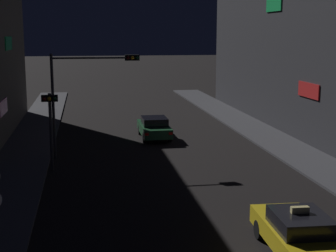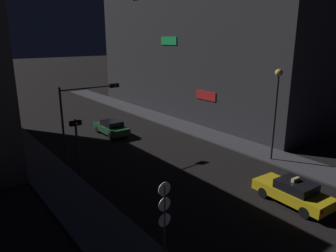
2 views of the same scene
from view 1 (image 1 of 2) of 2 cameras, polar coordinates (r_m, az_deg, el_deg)
The scene contains 6 objects.
sidewalk_left at distance 31.95m, azimuth -15.50°, elevation -2.17°, with size 3.00×55.76×0.12m, color #424247.
sidewalk_right at distance 33.93m, azimuth 11.35°, elevation -1.27°, with size 3.00×55.76×0.12m, color #424247.
taxi at distance 16.48m, azimuth 14.54°, elevation -11.69°, with size 2.01×4.53×1.62m.
far_car at distance 33.18m, azimuth -1.58°, elevation -0.14°, with size 1.84×4.46×1.42m.
traffic_light_overhead at distance 27.97m, azimuth -9.34°, elevation 4.84°, with size 4.84×0.42×5.78m.
traffic_light_left_kerb at distance 25.62m, azimuth -13.21°, elevation 1.12°, with size 0.80×0.42×3.94m.
Camera 1 is at (-4.23, -5.14, 6.87)m, focal length 53.72 mm.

